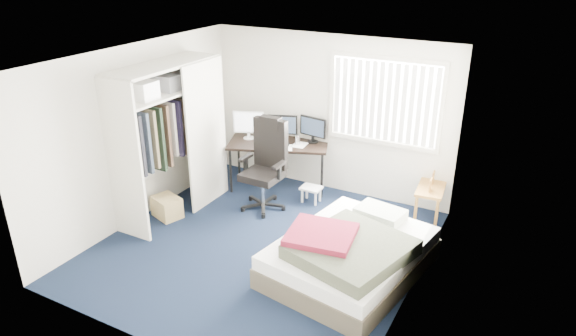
% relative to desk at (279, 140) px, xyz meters
% --- Properties ---
extents(ground, '(4.20, 4.20, 0.00)m').
position_rel_desk_xyz_m(ground, '(0.72, -1.75, -0.80)').
color(ground, black).
rests_on(ground, ground).
extents(room_shell, '(4.20, 4.20, 4.20)m').
position_rel_desk_xyz_m(room_shell, '(0.72, -1.75, 0.70)').
color(room_shell, silver).
rests_on(room_shell, ground).
extents(window_assembly, '(1.72, 0.09, 1.32)m').
position_rel_desk_xyz_m(window_assembly, '(1.62, 0.29, 0.80)').
color(window_assembly, white).
rests_on(window_assembly, ground).
extents(closet, '(0.64, 1.84, 2.22)m').
position_rel_desk_xyz_m(closet, '(-0.95, -1.49, 0.55)').
color(closet, beige).
rests_on(closet, ground).
extents(desk, '(1.74, 1.26, 1.24)m').
position_rel_desk_xyz_m(desk, '(0.00, 0.00, 0.00)').
color(desk, black).
rests_on(desk, ground).
extents(office_chair, '(0.67, 0.66, 1.39)m').
position_rel_desk_xyz_m(office_chair, '(0.17, -0.71, -0.27)').
color(office_chair, black).
rests_on(office_chair, ground).
extents(footstool, '(0.31, 0.25, 0.25)m').
position_rel_desk_xyz_m(footstool, '(0.73, -0.28, -0.61)').
color(footstool, white).
rests_on(footstool, ground).
extents(nightstand, '(0.44, 0.77, 0.69)m').
position_rel_desk_xyz_m(nightstand, '(2.47, 0.09, -0.36)').
color(nightstand, brown).
rests_on(nightstand, ground).
extents(bed, '(1.80, 2.21, 0.66)m').
position_rel_desk_xyz_m(bed, '(1.97, -1.79, -0.52)').
color(bed, '#473F33').
rests_on(bed, ground).
extents(pine_box, '(0.49, 0.43, 0.31)m').
position_rel_desk_xyz_m(pine_box, '(-0.93, -1.71, -0.65)').
color(pine_box, '#9D844E').
rests_on(pine_box, ground).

